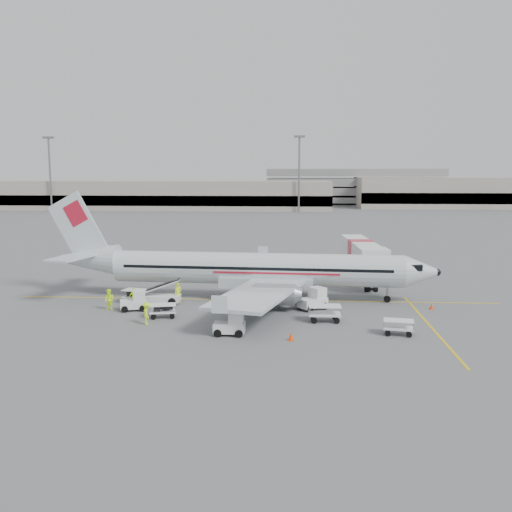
% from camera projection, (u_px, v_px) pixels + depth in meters
% --- Properties ---
extents(ground, '(360.00, 360.00, 0.00)m').
position_uv_depth(ground, '(255.00, 300.00, 52.40)').
color(ground, '#56595B').
extents(stripe_lead, '(44.00, 0.20, 0.01)m').
position_uv_depth(stripe_lead, '(255.00, 300.00, 52.40)').
color(stripe_lead, yellow).
rests_on(stripe_lead, ground).
extents(stripe_cross, '(0.20, 20.00, 0.01)m').
position_uv_depth(stripe_cross, '(430.00, 326.00, 43.59)').
color(stripe_cross, yellow).
rests_on(stripe_cross, ground).
extents(terminal_west, '(110.00, 22.00, 9.00)m').
position_uv_depth(terminal_west, '(158.00, 195.00, 182.70)').
color(terminal_west, gray).
rests_on(terminal_west, ground).
extents(terminal_east, '(90.00, 26.00, 10.00)m').
position_uv_depth(terminal_east, '(493.00, 193.00, 190.26)').
color(terminal_east, gray).
rests_on(terminal_east, ground).
extents(parking_garage, '(62.00, 24.00, 14.00)m').
position_uv_depth(parking_garage, '(353.00, 185.00, 207.71)').
color(parking_garage, slate).
rests_on(parking_garage, ground).
extents(treeline, '(300.00, 3.00, 6.00)m').
position_uv_depth(treeline, '(285.00, 195.00, 224.73)').
color(treeline, black).
rests_on(treeline, ground).
extents(mast_west, '(3.20, 1.20, 22.00)m').
position_uv_depth(mast_west, '(50.00, 175.00, 171.87)').
color(mast_west, slate).
rests_on(mast_west, ground).
extents(mast_center, '(3.20, 1.20, 22.00)m').
position_uv_depth(mast_center, '(299.00, 175.00, 166.97)').
color(mast_center, slate).
rests_on(mast_center, ground).
extents(aircraft, '(36.63, 29.49, 9.67)m').
position_uv_depth(aircraft, '(257.00, 247.00, 52.19)').
color(aircraft, silver).
rests_on(aircraft, ground).
extents(jet_bridge, '(4.24, 16.91, 4.39)m').
position_uv_depth(jet_bridge, '(360.00, 260.00, 61.67)').
color(jet_bridge, silver).
rests_on(jet_bridge, ground).
extents(belt_loader, '(5.26, 2.02, 2.84)m').
position_uv_depth(belt_loader, '(158.00, 288.00, 50.78)').
color(belt_loader, silver).
rests_on(belt_loader, ground).
extents(tug_fore, '(2.74, 2.59, 1.86)m').
position_uv_depth(tug_fore, '(312.00, 299.00, 48.68)').
color(tug_fore, silver).
rests_on(tug_fore, ground).
extents(tug_mid, '(2.25, 1.30, 1.73)m').
position_uv_depth(tug_mid, '(229.00, 323.00, 41.00)').
color(tug_mid, silver).
rests_on(tug_mid, ground).
extents(tug_aft, '(2.47, 1.85, 1.69)m').
position_uv_depth(tug_aft, '(133.00, 301.00, 48.32)').
color(tug_aft, silver).
rests_on(tug_aft, ground).
extents(cart_loaded_a, '(2.35, 1.69, 1.11)m').
position_uv_depth(cart_loaded_a, '(163.00, 311.00, 45.93)').
color(cart_loaded_a, silver).
rests_on(cart_loaded_a, ground).
extents(cart_loaded_b, '(2.68, 1.96, 1.26)m').
position_uv_depth(cart_loaded_b, '(137.00, 296.00, 51.01)').
color(cart_loaded_b, silver).
rests_on(cart_loaded_b, ground).
extents(cart_empty_a, '(2.56, 1.57, 1.31)m').
position_uv_depth(cart_empty_a, '(325.00, 313.00, 44.72)').
color(cart_empty_a, silver).
rests_on(cart_empty_a, ground).
extents(cart_empty_b, '(2.30, 1.59, 1.11)m').
position_uv_depth(cart_empty_b, '(398.00, 327.00, 41.06)').
color(cart_empty_b, silver).
rests_on(cart_empty_b, ground).
extents(cone_nose, '(0.34, 0.34, 0.55)m').
position_uv_depth(cone_nose, '(432.00, 306.00, 48.84)').
color(cone_nose, '#F83D06').
rests_on(cone_nose, ground).
extents(cone_port, '(0.42, 0.42, 0.69)m').
position_uv_depth(cone_port, '(276.00, 273.00, 64.75)').
color(cone_port, '#F83D06').
rests_on(cone_port, ground).
extents(cone_stbd, '(0.39, 0.39, 0.64)m').
position_uv_depth(cone_stbd, '(291.00, 336.00, 39.73)').
color(cone_stbd, '#F83D06').
rests_on(cone_stbd, ground).
extents(crew_a, '(0.80, 0.73, 1.83)m').
position_uv_depth(crew_a, '(178.00, 293.00, 51.14)').
color(crew_a, '#C5ED18').
rests_on(crew_a, ground).
extents(crew_b, '(1.10, 1.02, 1.82)m').
position_uv_depth(crew_b, '(109.00, 300.00, 48.38)').
color(crew_b, '#C5ED18').
rests_on(crew_b, ground).
extents(crew_c, '(1.03, 1.29, 1.75)m').
position_uv_depth(crew_c, '(147.00, 313.00, 43.87)').
color(crew_c, '#C5ED18').
rests_on(crew_c, ground).
extents(crew_d, '(1.01, 0.84, 1.61)m').
position_uv_depth(crew_d, '(134.00, 297.00, 50.09)').
color(crew_d, '#C5ED18').
rests_on(crew_d, ground).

